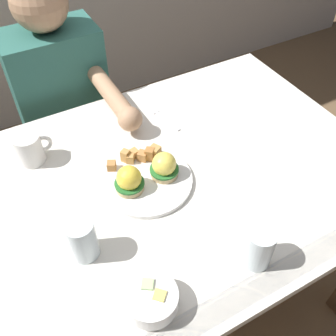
{
  "coord_description": "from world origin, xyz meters",
  "views": [
    {
      "loc": [
        -0.41,
        -0.66,
        1.57
      ],
      "look_at": [
        -0.04,
        0.0,
        0.78
      ],
      "focal_mm": 40.77,
      "sensor_mm": 36.0,
      "label": 1
    }
  ],
  "objects_px": {
    "dining_table": "(180,195)",
    "water_glass_extra": "(83,241)",
    "eggs_benedict_plate": "(146,175)",
    "coffee_mug": "(30,148)",
    "fruit_bowl": "(151,299)",
    "diner_person": "(66,105)",
    "fork": "(162,117)",
    "water_glass_far": "(258,248)"
  },
  "relations": [
    {
      "from": "dining_table",
      "to": "fork",
      "type": "bearing_deg",
      "value": 73.79
    },
    {
      "from": "dining_table",
      "to": "coffee_mug",
      "type": "distance_m",
      "value": 0.48
    },
    {
      "from": "coffee_mug",
      "to": "diner_person",
      "type": "xyz_separation_m",
      "value": [
        0.2,
        0.34,
        -0.14
      ]
    },
    {
      "from": "coffee_mug",
      "to": "water_glass_extra",
      "type": "bearing_deg",
      "value": -86.17
    },
    {
      "from": "diner_person",
      "to": "eggs_benedict_plate",
      "type": "bearing_deg",
      "value": -83.79
    },
    {
      "from": "eggs_benedict_plate",
      "to": "water_glass_extra",
      "type": "height_order",
      "value": "water_glass_extra"
    },
    {
      "from": "water_glass_far",
      "to": "diner_person",
      "type": "relative_size",
      "value": 0.1
    },
    {
      "from": "eggs_benedict_plate",
      "to": "diner_person",
      "type": "bearing_deg",
      "value": 96.21
    },
    {
      "from": "water_glass_far",
      "to": "dining_table",
      "type": "bearing_deg",
      "value": 91.89
    },
    {
      "from": "fruit_bowl",
      "to": "water_glass_far",
      "type": "relative_size",
      "value": 1.05
    },
    {
      "from": "water_glass_extra",
      "to": "fruit_bowl",
      "type": "bearing_deg",
      "value": -67.84
    },
    {
      "from": "dining_table",
      "to": "fruit_bowl",
      "type": "distance_m",
      "value": 0.44
    },
    {
      "from": "eggs_benedict_plate",
      "to": "coffee_mug",
      "type": "bearing_deg",
      "value": 136.71
    },
    {
      "from": "dining_table",
      "to": "fruit_bowl",
      "type": "height_order",
      "value": "fruit_bowl"
    },
    {
      "from": "water_glass_extra",
      "to": "diner_person",
      "type": "distance_m",
      "value": 0.76
    },
    {
      "from": "coffee_mug",
      "to": "water_glass_extra",
      "type": "distance_m",
      "value": 0.38
    },
    {
      "from": "dining_table",
      "to": "water_glass_extra",
      "type": "xyz_separation_m",
      "value": [
        -0.34,
        -0.12,
        0.16
      ]
    },
    {
      "from": "dining_table",
      "to": "diner_person",
      "type": "xyz_separation_m",
      "value": [
        -0.17,
        0.6,
        0.02
      ]
    },
    {
      "from": "dining_table",
      "to": "diner_person",
      "type": "distance_m",
      "value": 0.62
    },
    {
      "from": "eggs_benedict_plate",
      "to": "fork",
      "type": "bearing_deg",
      "value": 52.67
    },
    {
      "from": "fruit_bowl",
      "to": "diner_person",
      "type": "xyz_separation_m",
      "value": [
        0.09,
        0.92,
        -0.12
      ]
    },
    {
      "from": "fork",
      "to": "water_glass_extra",
      "type": "height_order",
      "value": "water_glass_extra"
    },
    {
      "from": "eggs_benedict_plate",
      "to": "diner_person",
      "type": "distance_m",
      "value": 0.6
    },
    {
      "from": "eggs_benedict_plate",
      "to": "coffee_mug",
      "type": "height_order",
      "value": "coffee_mug"
    },
    {
      "from": "diner_person",
      "to": "fork",
      "type": "bearing_deg",
      "value": -55.13
    },
    {
      "from": "diner_person",
      "to": "coffee_mug",
      "type": "bearing_deg",
      "value": -120.37
    },
    {
      "from": "fruit_bowl",
      "to": "diner_person",
      "type": "relative_size",
      "value": 0.11
    },
    {
      "from": "water_glass_far",
      "to": "coffee_mug",
      "type": "bearing_deg",
      "value": 122.27
    },
    {
      "from": "eggs_benedict_plate",
      "to": "fruit_bowl",
      "type": "distance_m",
      "value": 0.37
    },
    {
      "from": "eggs_benedict_plate",
      "to": "diner_person",
      "type": "height_order",
      "value": "diner_person"
    },
    {
      "from": "eggs_benedict_plate",
      "to": "fork",
      "type": "xyz_separation_m",
      "value": [
        0.18,
        0.24,
        -0.02
      ]
    },
    {
      "from": "fruit_bowl",
      "to": "eggs_benedict_plate",
      "type": "bearing_deg",
      "value": 65.24
    },
    {
      "from": "fruit_bowl",
      "to": "diner_person",
      "type": "bearing_deg",
      "value": 84.33
    },
    {
      "from": "dining_table",
      "to": "coffee_mug",
      "type": "bearing_deg",
      "value": 144.55
    },
    {
      "from": "coffee_mug",
      "to": "fork",
      "type": "xyz_separation_m",
      "value": [
        0.44,
        -0.01,
        -0.05
      ]
    },
    {
      "from": "dining_table",
      "to": "water_glass_far",
      "type": "bearing_deg",
      "value": -88.11
    },
    {
      "from": "fork",
      "to": "diner_person",
      "type": "distance_m",
      "value": 0.44
    },
    {
      "from": "dining_table",
      "to": "eggs_benedict_plate",
      "type": "distance_m",
      "value": 0.17
    },
    {
      "from": "water_glass_far",
      "to": "diner_person",
      "type": "bearing_deg",
      "value": 100.93
    },
    {
      "from": "dining_table",
      "to": "eggs_benedict_plate",
      "type": "relative_size",
      "value": 4.44
    },
    {
      "from": "dining_table",
      "to": "eggs_benedict_plate",
      "type": "height_order",
      "value": "eggs_benedict_plate"
    },
    {
      "from": "fork",
      "to": "diner_person",
      "type": "bearing_deg",
      "value": 124.87
    }
  ]
}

